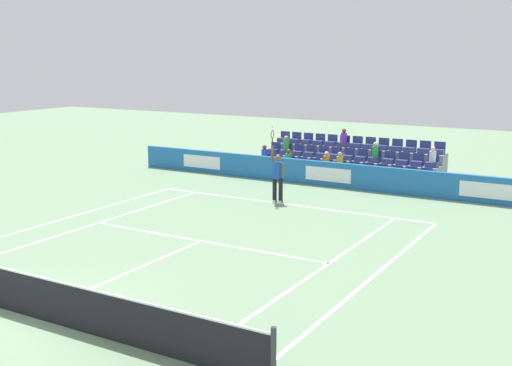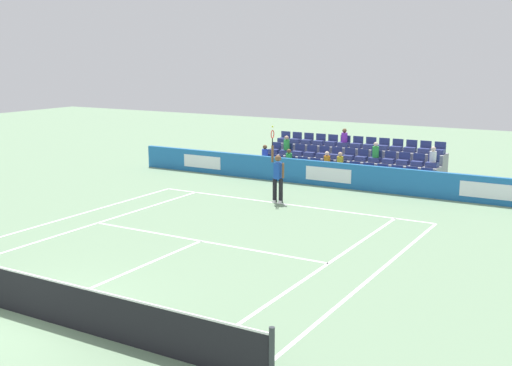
# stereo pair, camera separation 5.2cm
# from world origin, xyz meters

# --- Properties ---
(ground_plane) EXTENTS (80.00, 80.00, 0.00)m
(ground_plane) POSITION_xyz_m (0.00, 0.00, 0.00)
(ground_plane) COLOR gray
(line_baseline) EXTENTS (10.97, 0.10, 0.01)m
(line_baseline) POSITION_xyz_m (0.00, -11.89, 0.00)
(line_baseline) COLOR white
(line_baseline) RESTS_ON ground
(line_service) EXTENTS (8.23, 0.10, 0.01)m
(line_service) POSITION_xyz_m (0.00, -6.40, 0.00)
(line_service) COLOR white
(line_service) RESTS_ON ground
(line_centre_service) EXTENTS (0.10, 6.40, 0.01)m
(line_centre_service) POSITION_xyz_m (0.00, -3.20, 0.00)
(line_centre_service) COLOR white
(line_centre_service) RESTS_ON ground
(line_singles_sideline_left) EXTENTS (0.10, 11.89, 0.01)m
(line_singles_sideline_left) POSITION_xyz_m (4.12, -5.95, 0.00)
(line_singles_sideline_left) COLOR white
(line_singles_sideline_left) RESTS_ON ground
(line_singles_sideline_right) EXTENTS (0.10, 11.89, 0.01)m
(line_singles_sideline_right) POSITION_xyz_m (-4.12, -5.95, 0.00)
(line_singles_sideline_right) COLOR white
(line_singles_sideline_right) RESTS_ON ground
(line_doubles_sideline_left) EXTENTS (0.10, 11.89, 0.01)m
(line_doubles_sideline_left) POSITION_xyz_m (5.49, -5.95, 0.00)
(line_doubles_sideline_left) COLOR white
(line_doubles_sideline_left) RESTS_ON ground
(line_doubles_sideline_right) EXTENTS (0.10, 11.89, 0.01)m
(line_doubles_sideline_right) POSITION_xyz_m (-5.49, -5.95, 0.00)
(line_doubles_sideline_right) COLOR white
(line_doubles_sideline_right) RESTS_ON ground
(line_centre_mark) EXTENTS (0.10, 0.20, 0.01)m
(line_centre_mark) POSITION_xyz_m (0.00, -11.79, 0.00)
(line_centre_mark) COLOR white
(line_centre_mark) RESTS_ON ground
(sponsor_barrier) EXTENTS (19.13, 0.22, 1.03)m
(sponsor_barrier) POSITION_xyz_m (0.00, -15.69, 0.51)
(sponsor_barrier) COLOR #1E66AD
(sponsor_barrier) RESTS_ON ground
(tennis_net) EXTENTS (11.97, 0.10, 1.07)m
(tennis_net) POSITION_xyz_m (0.00, 0.00, 0.49)
(tennis_net) COLOR #33383D
(tennis_net) RESTS_ON ground
(tennis_player) EXTENTS (0.53, 0.39, 2.85)m
(tennis_player) POSITION_xyz_m (0.47, -12.03, 0.99)
(tennis_player) COLOR black
(tennis_player) RESTS_ON ground
(stadium_stand) EXTENTS (8.06, 2.85, 2.09)m
(stadium_stand) POSITION_xyz_m (0.01, -17.99, 0.54)
(stadium_stand) COLOR gray
(stadium_stand) RESTS_ON ground
(loose_tennis_ball) EXTENTS (0.07, 0.07, 0.07)m
(loose_tennis_ball) POSITION_xyz_m (-1.84, -1.18, 0.03)
(loose_tennis_ball) COLOR #D1E533
(loose_tennis_ball) RESTS_ON ground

